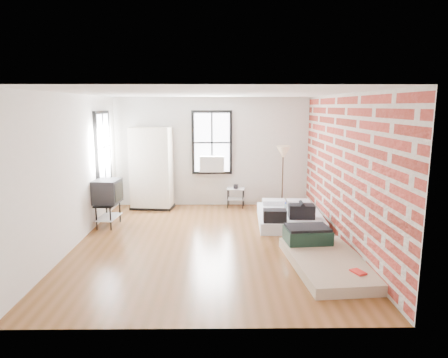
{
  "coord_description": "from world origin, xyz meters",
  "views": [
    {
      "loc": [
        0.2,
        -7.29,
        2.58
      ],
      "look_at": [
        0.28,
        0.3,
        1.18
      ],
      "focal_mm": 32.0,
      "sensor_mm": 36.0,
      "label": 1
    }
  ],
  "objects_px": {
    "side_table": "(236,192)",
    "tv_stand": "(108,193)",
    "wardrobe": "(152,169)",
    "floor_lamp": "(283,155)",
    "mattress_bare": "(323,255)",
    "mattress_main": "(289,216)"
  },
  "relations": [
    {
      "from": "side_table",
      "to": "tv_stand",
      "type": "xyz_separation_m",
      "value": [
        -2.82,
        -1.61,
        0.34
      ]
    },
    {
      "from": "wardrobe",
      "to": "side_table",
      "type": "bearing_deg",
      "value": 8.09
    },
    {
      "from": "floor_lamp",
      "to": "tv_stand",
      "type": "relative_size",
      "value": 1.55
    },
    {
      "from": "mattress_bare",
      "to": "floor_lamp",
      "type": "distance_m",
      "value": 3.89
    },
    {
      "from": "mattress_main",
      "to": "side_table",
      "type": "height_order",
      "value": "mattress_main"
    },
    {
      "from": "wardrobe",
      "to": "tv_stand",
      "type": "bearing_deg",
      "value": -108.03
    },
    {
      "from": "mattress_bare",
      "to": "tv_stand",
      "type": "relative_size",
      "value": 2.16
    },
    {
      "from": "side_table",
      "to": "tv_stand",
      "type": "distance_m",
      "value": 3.27
    },
    {
      "from": "mattress_main",
      "to": "side_table",
      "type": "distance_m",
      "value": 1.86
    },
    {
      "from": "mattress_main",
      "to": "mattress_bare",
      "type": "xyz_separation_m",
      "value": [
        0.16,
        -2.3,
        -0.02
      ]
    },
    {
      "from": "mattress_bare",
      "to": "wardrobe",
      "type": "distance_m",
      "value": 5.11
    },
    {
      "from": "floor_lamp",
      "to": "mattress_main",
      "type": "bearing_deg",
      "value": -92.11
    },
    {
      "from": "floor_lamp",
      "to": "tv_stand",
      "type": "xyz_separation_m",
      "value": [
        -4.01,
        -1.54,
        -0.62
      ]
    },
    {
      "from": "side_table",
      "to": "mattress_main",
      "type": "bearing_deg",
      "value": -52.23
    },
    {
      "from": "mattress_main",
      "to": "floor_lamp",
      "type": "bearing_deg",
      "value": 90.95
    },
    {
      "from": "mattress_bare",
      "to": "tv_stand",
      "type": "bearing_deg",
      "value": 147.51
    },
    {
      "from": "mattress_bare",
      "to": "wardrobe",
      "type": "relative_size",
      "value": 1.08
    },
    {
      "from": "mattress_main",
      "to": "mattress_bare",
      "type": "relative_size",
      "value": 0.87
    },
    {
      "from": "wardrobe",
      "to": "floor_lamp",
      "type": "relative_size",
      "value": 1.3
    },
    {
      "from": "mattress_bare",
      "to": "wardrobe",
      "type": "xyz_separation_m",
      "value": [
        -3.43,
        3.69,
        0.89
      ]
    },
    {
      "from": "side_table",
      "to": "tv_stand",
      "type": "height_order",
      "value": "tv_stand"
    },
    {
      "from": "wardrobe",
      "to": "tv_stand",
      "type": "height_order",
      "value": "wardrobe"
    }
  ]
}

